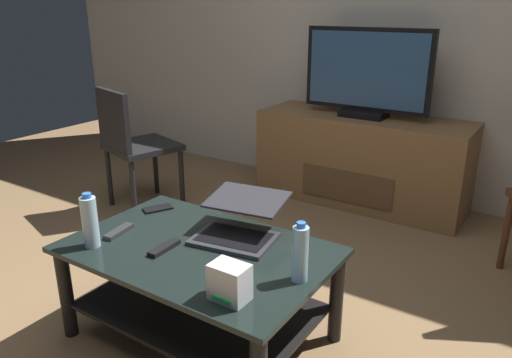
{
  "coord_description": "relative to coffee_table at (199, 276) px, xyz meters",
  "views": [
    {
      "loc": [
        1.28,
        -1.36,
        1.41
      ],
      "look_at": [
        0.02,
        0.55,
        0.59
      ],
      "focal_mm": 34.47,
      "sensor_mm": 36.0,
      "label": 1
    }
  ],
  "objects": [
    {
      "name": "ground_plane",
      "position": [
        -0.06,
        -0.05,
        -0.31
      ],
      "size": [
        7.68,
        7.68,
        0.0
      ],
      "primitive_type": "plane",
      "color": "olive"
    },
    {
      "name": "television",
      "position": [
        -0.03,
        1.89,
        0.64
      ],
      "size": [
        0.9,
        0.2,
        0.61
      ],
      "color": "black",
      "rests_on": "media_cabinet"
    },
    {
      "name": "back_wall",
      "position": [
        -0.06,
        2.23,
        1.09
      ],
      "size": [
        6.4,
        0.12,
        2.8
      ],
      "primitive_type": "cube",
      "color": "beige",
      "rests_on": "ground"
    },
    {
      "name": "water_bottle_near",
      "position": [
        0.48,
        0.01,
        0.25
      ],
      "size": [
        0.06,
        0.06,
        0.23
      ],
      "color": "#99C6E5",
      "rests_on": "coffee_table"
    },
    {
      "name": "water_bottle_far",
      "position": [
        -0.38,
        -0.23,
        0.25
      ],
      "size": [
        0.07,
        0.07,
        0.24
      ],
      "color": "silver",
      "rests_on": "coffee_table"
    },
    {
      "name": "cell_phone",
      "position": [
        -0.43,
        0.21,
        0.14
      ],
      "size": [
        0.13,
        0.16,
        0.01
      ],
      "primitive_type": "cube",
      "rotation": [
        0.0,
        0.0,
        -0.48
      ],
      "color": "black",
      "rests_on": "coffee_table"
    },
    {
      "name": "tv_remote",
      "position": [
        -0.38,
        -0.09,
        0.15
      ],
      "size": [
        0.07,
        0.16,
        0.02
      ],
      "primitive_type": "cube",
      "rotation": [
        0.0,
        0.0,
        0.15
      ],
      "color": "#2D2D30",
      "rests_on": "coffee_table"
    },
    {
      "name": "coffee_table",
      "position": [
        0.0,
        0.0,
        0.0
      ],
      "size": [
        1.1,
        0.71,
        0.44
      ],
      "color": "black",
      "rests_on": "ground"
    },
    {
      "name": "router_box",
      "position": [
        0.34,
        -0.23,
        0.2
      ],
      "size": [
        0.13,
        0.1,
        0.13
      ],
      "color": "silver",
      "rests_on": "coffee_table"
    },
    {
      "name": "side_chair",
      "position": [
        -1.32,
        0.88,
        0.2
      ],
      "size": [
        0.55,
        0.55,
        0.88
      ],
      "color": "black",
      "rests_on": "ground"
    },
    {
      "name": "laptop",
      "position": [
        0.08,
        0.19,
        0.2
      ],
      "size": [
        0.4,
        0.44,
        0.16
      ],
      "color": "#333338",
      "rests_on": "coffee_table"
    },
    {
      "name": "media_cabinet",
      "position": [
        -0.03,
        1.91,
        0.02
      ],
      "size": [
        1.51,
        0.52,
        0.65
      ],
      "color": "olive",
      "rests_on": "ground"
    },
    {
      "name": "soundbar_remote",
      "position": [
        -0.1,
        -0.09,
        0.15
      ],
      "size": [
        0.05,
        0.16,
        0.02
      ],
      "primitive_type": "cube",
      "rotation": [
        0.0,
        0.0,
        0.03
      ],
      "color": "black",
      "rests_on": "coffee_table"
    }
  ]
}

